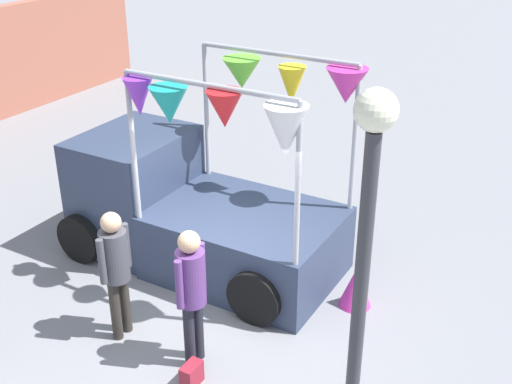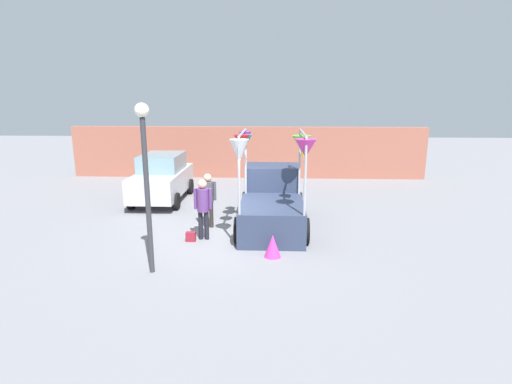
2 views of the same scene
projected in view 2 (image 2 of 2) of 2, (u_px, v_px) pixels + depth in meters
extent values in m
plane|color=slate|center=(227.00, 236.00, 12.06)|extent=(60.00, 60.00, 0.00)
cube|color=#2D3851|center=(272.00, 219.00, 12.02)|extent=(1.90, 2.60, 1.00)
cube|color=#2D3851|center=(272.00, 191.00, 13.87)|extent=(1.80, 1.40, 1.80)
cube|color=#8CB2C6|center=(272.00, 178.00, 13.76)|extent=(1.76, 1.37, 0.60)
cylinder|color=black|center=(246.00, 202.00, 14.37)|extent=(0.22, 0.76, 0.76)
cylinder|color=black|center=(299.00, 203.00, 14.29)|extent=(0.22, 0.76, 0.76)
cylinder|color=black|center=(238.00, 230.00, 11.41)|extent=(0.22, 0.76, 0.76)
cylinder|color=black|center=(305.00, 231.00, 11.33)|extent=(0.22, 0.76, 0.76)
cylinder|color=#A5A5AD|center=(246.00, 162.00, 12.88)|extent=(0.07, 0.07, 2.08)
cylinder|color=#A5A5AD|center=(300.00, 162.00, 12.80)|extent=(0.07, 0.07, 2.08)
cylinder|color=#A5A5AD|center=(239.00, 177.00, 10.51)|extent=(0.07, 0.07, 2.08)
cylinder|color=#A5A5AD|center=(305.00, 177.00, 10.44)|extent=(0.07, 0.07, 2.08)
cylinder|color=#A5A5AD|center=(242.00, 133.00, 11.45)|extent=(0.07, 2.44, 0.07)
cylinder|color=#A5A5AD|center=(303.00, 133.00, 11.38)|extent=(0.07, 2.44, 0.07)
cone|color=white|center=(239.00, 151.00, 10.52)|extent=(0.52, 0.52, 0.63)
cone|color=#D83399|center=(306.00, 148.00, 10.43)|extent=(0.74, 0.74, 0.48)
cone|color=red|center=(242.00, 143.00, 11.28)|extent=(0.56, 0.56, 0.45)
cone|color=yellow|center=(303.00, 149.00, 11.24)|extent=(0.56, 0.56, 0.55)
cone|color=teal|center=(244.00, 142.00, 12.09)|extent=(0.63, 0.63, 0.47)
cone|color=#66CC33|center=(301.00, 143.00, 12.02)|extent=(0.80, 0.80, 0.45)
cone|color=purple|center=(245.00, 140.00, 12.54)|extent=(0.54, 0.54, 0.50)
cube|color=#B7B7BC|center=(162.00, 182.00, 15.89)|extent=(1.70, 4.00, 0.90)
cube|color=#72939E|center=(162.00, 162.00, 15.86)|extent=(1.50, 2.10, 0.66)
cylinder|color=black|center=(151.00, 186.00, 17.25)|extent=(0.18, 0.64, 0.64)
cylinder|color=black|center=(190.00, 186.00, 17.17)|extent=(0.18, 0.64, 0.64)
cylinder|color=black|center=(131.00, 201.00, 14.82)|extent=(0.18, 0.64, 0.64)
cylinder|color=black|center=(176.00, 201.00, 14.75)|extent=(0.18, 0.64, 0.64)
cylinder|color=black|center=(201.00, 225.00, 11.69)|extent=(0.13, 0.13, 0.86)
cylinder|color=black|center=(207.00, 225.00, 11.68)|extent=(0.13, 0.13, 0.86)
cylinder|color=#593372|center=(203.00, 200.00, 11.50)|extent=(0.34, 0.34, 0.68)
sphere|color=tan|center=(202.00, 184.00, 11.39)|extent=(0.26, 0.26, 0.26)
cylinder|color=#593372|center=(195.00, 199.00, 11.50)|extent=(0.09, 0.09, 0.61)
cylinder|color=#593372|center=(210.00, 199.00, 11.48)|extent=(0.09, 0.09, 0.61)
cylinder|color=#2D2823|center=(206.00, 215.00, 12.76)|extent=(0.13, 0.13, 0.84)
cylinder|color=#2D2823|center=(211.00, 215.00, 12.75)|extent=(0.13, 0.13, 0.84)
cylinder|color=#3F3F47|center=(208.00, 192.00, 12.58)|extent=(0.34, 0.34, 0.66)
sphere|color=tan|center=(207.00, 178.00, 12.47)|extent=(0.25, 0.25, 0.25)
cylinder|color=#3F3F47|center=(201.00, 191.00, 12.58)|extent=(0.09, 0.09, 0.60)
cylinder|color=#3F3F47|center=(215.00, 191.00, 12.56)|extent=(0.09, 0.09, 0.60)
cube|color=maroon|center=(191.00, 237.00, 11.57)|extent=(0.28, 0.16, 0.28)
cylinder|color=#333338|center=(148.00, 198.00, 9.16)|extent=(0.12, 0.12, 3.66)
sphere|color=#F2EDCC|center=(142.00, 110.00, 8.70)|extent=(0.32, 0.32, 0.32)
cube|color=#9E5947|center=(247.00, 152.00, 20.42)|extent=(18.00, 0.36, 2.60)
cone|color=#D83399|center=(273.00, 246.00, 10.42)|extent=(0.56, 0.56, 0.60)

